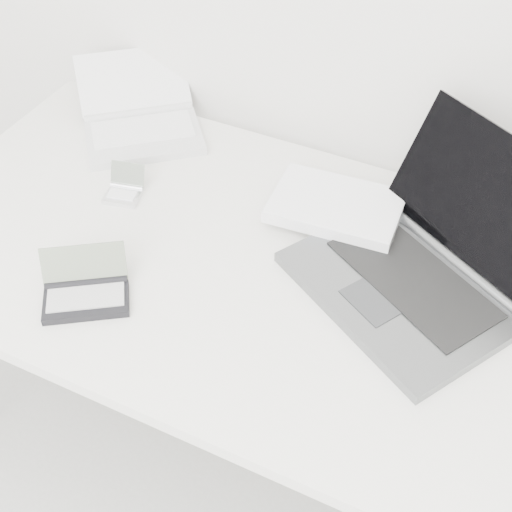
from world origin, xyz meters
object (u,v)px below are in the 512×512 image
at_px(laptop_large, 399,248).
at_px(palmtop_charcoal, 86,292).
at_px(desk, 278,285).
at_px(netbook_open_white, 141,120).

bearing_deg(laptop_large, palmtop_charcoal, -115.32).
bearing_deg(desk, laptop_large, 29.44).
height_order(laptop_large, palmtop_charcoal, laptop_large).
xyz_separation_m(desk, netbook_open_white, (-0.50, 0.29, 0.07)).
distance_m(desk, laptop_large, 0.25).
xyz_separation_m(netbook_open_white, palmtop_charcoal, (0.21, -0.52, -0.01)).
xyz_separation_m(laptop_large, netbook_open_white, (-0.71, 0.17, -0.02)).
relative_size(desk, netbook_open_white, 3.73).
bearing_deg(laptop_large, netbook_open_white, -163.56).
bearing_deg(palmtop_charcoal, netbook_open_white, 77.86).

